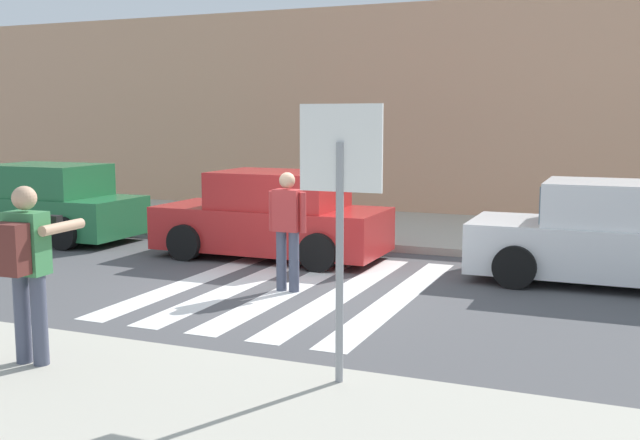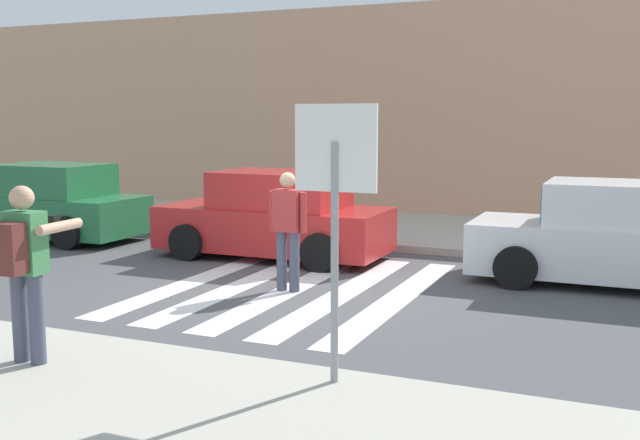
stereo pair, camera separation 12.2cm
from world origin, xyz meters
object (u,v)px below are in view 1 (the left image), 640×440
stop_sign (340,182)px  parked_car_white (613,237)px  pedestrian_crossing (287,225)px  parked_car_red (273,217)px  parked_car_green (44,204)px  photographer_with_backpack (26,259)px

stop_sign → parked_car_white: stop_sign is taller
pedestrian_crossing → parked_car_red: 2.67m
pedestrian_crossing → parked_car_white: 4.89m
parked_car_green → pedestrian_crossing: bearing=-19.2°
photographer_with_backpack → parked_car_green: 8.76m
parked_car_green → parked_car_white: (10.89, 0.00, 0.00)m
parked_car_green → parked_car_red: (5.22, 0.00, 0.00)m
photographer_with_backpack → parked_car_green: bearing=131.7°
photographer_with_backpack → stop_sign: bearing=13.7°
stop_sign → photographer_with_backpack: (-2.92, -0.71, -0.78)m
stop_sign → pedestrian_crossing: 4.26m
photographer_with_backpack → pedestrian_crossing: size_ratio=1.00×
parked_car_green → parked_car_red: size_ratio=1.00×
parked_car_green → stop_sign: bearing=-33.7°
pedestrian_crossing → photographer_with_backpack: bearing=-100.0°
pedestrian_crossing → parked_car_green: pedestrian_crossing is taller
parked_car_red → photographer_with_backpack: bearing=-84.8°
pedestrian_crossing → parked_car_red: bearing=120.5°
parked_car_green → parked_car_red: same height
stop_sign → photographer_with_backpack: size_ratio=1.44×
stop_sign → parked_car_green: stop_sign is taller
stop_sign → pedestrian_crossing: stop_sign is taller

